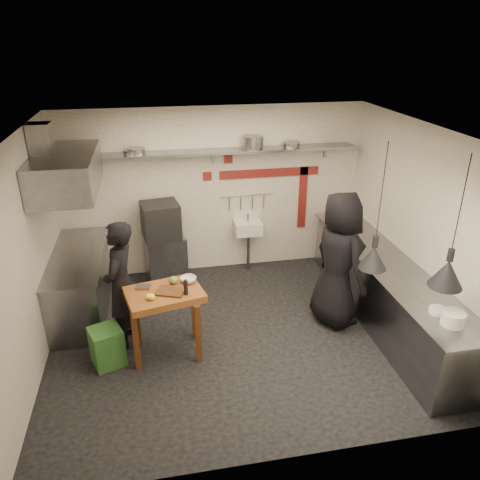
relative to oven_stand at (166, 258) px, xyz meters
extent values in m
plane|color=black|center=(0.87, -1.80, -0.40)|extent=(5.00, 5.00, 0.00)
plane|color=beige|center=(0.87, -1.80, 2.40)|extent=(5.00, 5.00, 0.00)
cube|color=silver|center=(0.87, 0.30, 1.00)|extent=(5.00, 0.04, 2.80)
cube|color=silver|center=(0.87, -3.90, 1.00)|extent=(5.00, 0.04, 2.80)
cube|color=silver|center=(-1.63, -1.80, 1.00)|extent=(0.04, 4.20, 2.80)
cube|color=silver|center=(3.37, -1.80, 1.00)|extent=(0.04, 4.20, 2.80)
cube|color=maroon|center=(1.82, 0.28, 1.28)|extent=(1.70, 0.02, 0.14)
cube|color=maroon|center=(2.42, 0.28, 0.80)|extent=(0.14, 0.02, 1.10)
cube|color=maroon|center=(1.12, 0.28, 1.55)|extent=(0.14, 0.02, 0.14)
cube|color=maroon|center=(0.77, 0.28, 1.28)|extent=(0.14, 0.02, 0.14)
cube|color=slate|center=(0.87, 0.12, 1.72)|extent=(4.60, 0.34, 0.04)
cube|color=slate|center=(-1.03, 0.27, 1.62)|extent=(0.04, 0.06, 0.24)
cube|color=slate|center=(0.87, 0.27, 1.62)|extent=(0.04, 0.06, 0.24)
cube|color=slate|center=(2.77, 0.27, 1.62)|extent=(0.04, 0.06, 0.24)
cylinder|color=slate|center=(-0.32, 0.12, 1.79)|extent=(0.32, 0.32, 0.09)
cylinder|color=slate|center=(-0.39, 0.12, 1.78)|extent=(0.35, 0.35, 0.07)
cylinder|color=slate|center=(1.50, 0.12, 1.84)|extent=(0.40, 0.40, 0.20)
cylinder|color=slate|center=(2.13, 0.12, 1.78)|extent=(0.29, 0.29, 0.08)
cube|color=slate|center=(0.00, 0.00, 0.00)|extent=(0.71, 0.66, 0.80)
cube|color=black|center=(-0.04, -0.06, 0.69)|extent=(0.64, 0.61, 0.58)
cube|color=maroon|center=(-0.02, -0.28, 0.69)|extent=(0.51, 0.11, 0.46)
cube|color=black|center=(-0.04, -0.31, 0.69)|extent=(0.36, 0.07, 0.34)
cube|color=silver|center=(1.42, 0.12, 0.38)|extent=(0.46, 0.34, 0.22)
cylinder|color=slate|center=(1.42, 0.12, 0.56)|extent=(0.03, 0.03, 0.14)
cylinder|color=slate|center=(1.42, 0.08, -0.06)|extent=(0.06, 0.06, 0.66)
cylinder|color=slate|center=(1.42, 0.26, 0.92)|extent=(0.90, 0.02, 0.02)
cube|color=slate|center=(3.02, -1.80, 0.05)|extent=(0.70, 3.80, 0.90)
cube|color=slate|center=(3.02, -1.80, 0.52)|extent=(0.76, 3.90, 0.03)
cylinder|color=silver|center=(2.99, -3.32, 0.61)|extent=(0.28, 0.28, 0.15)
cylinder|color=silver|center=(2.97, -3.08, 0.56)|extent=(0.21, 0.21, 0.05)
cube|color=slate|center=(-1.28, -0.75, 0.05)|extent=(0.70, 1.90, 0.90)
cube|color=slate|center=(-1.28, -0.75, 0.52)|extent=(0.76, 2.00, 0.03)
cube|color=slate|center=(-1.23, -0.75, 1.75)|extent=(0.78, 1.60, 0.50)
cube|color=slate|center=(-1.48, -0.75, 2.15)|extent=(0.28, 0.28, 0.50)
cube|color=#2C5F27|center=(-0.83, -2.07, -0.15)|extent=(0.48, 0.48, 0.50)
cube|color=#512B13|center=(0.00, -2.03, 0.53)|extent=(0.40, 0.35, 0.02)
cylinder|color=black|center=(0.19, -2.12, 0.62)|extent=(0.06, 0.06, 0.20)
sphere|color=yellow|center=(-0.26, -2.15, 0.56)|extent=(0.09, 0.09, 0.08)
sphere|color=yellow|center=(-0.23, -2.17, 0.56)|extent=(0.10, 0.10, 0.08)
sphere|color=olive|center=(0.05, -1.83, 0.57)|extent=(0.14, 0.14, 0.11)
cube|color=slate|center=(-0.33, -1.87, 0.54)|extent=(0.19, 0.15, 0.03)
imported|color=silver|center=(0.24, -1.81, 0.55)|extent=(0.22, 0.22, 0.06)
imported|color=black|center=(-0.62, -1.65, 0.47)|extent=(0.58, 0.73, 1.74)
imported|color=black|center=(2.32, -1.69, 0.58)|extent=(0.85, 1.08, 1.95)
camera|label=1|loc=(-0.09, -7.08, 3.49)|focal=35.00mm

